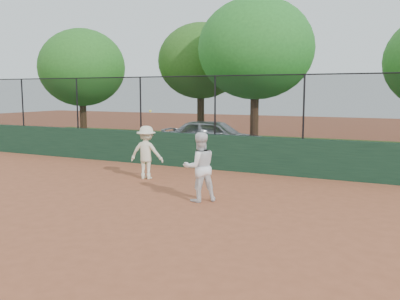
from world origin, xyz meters
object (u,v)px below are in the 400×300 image
at_px(player_second, 200,167).
at_px(tree_1, 201,61).
at_px(tree_2, 255,49).
at_px(parked_car, 214,137).
at_px(player_main, 147,152).
at_px(tree_0, 82,68).

distance_m(player_second, tree_1, 12.38).
bearing_deg(tree_2, parked_car, -136.86).
xyz_separation_m(parked_car, tree_1, (-2.26, 3.33, 3.39)).
xyz_separation_m(parked_car, tree_2, (1.33, 1.24, 3.68)).
bearing_deg(player_main, player_second, -33.80).
height_order(player_second, player_main, player_main).
bearing_deg(player_main, tree_1, 105.79).
relative_size(player_second, tree_1, 0.28).
xyz_separation_m(parked_car, player_second, (2.96, -7.39, 0.08)).
relative_size(player_main, tree_2, 0.32).
bearing_deg(player_second, tree_1, -107.41).
bearing_deg(player_main, tree_0, 140.32).
height_order(tree_1, tree_2, tree_2).
bearing_deg(tree_1, player_second, -64.05).
relative_size(parked_car, player_main, 2.10).
height_order(parked_car, player_second, player_second).
bearing_deg(tree_2, tree_1, 149.83).
bearing_deg(parked_car, player_main, 174.65).
bearing_deg(tree_2, tree_0, 178.31).
bearing_deg(tree_0, player_second, -38.35).
bearing_deg(tree_1, player_main, -74.21).
distance_m(parked_car, tree_2, 4.10).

